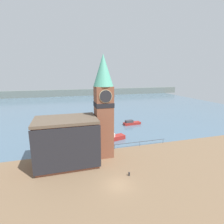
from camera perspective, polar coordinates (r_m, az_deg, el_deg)
ground_plane at (r=29.89m, az=1.96°, el=-22.69°), size 160.00×160.00×0.00m
water at (r=98.12m, az=-11.38°, el=2.25°), size 160.00×120.00×0.00m
far_shoreline at (r=137.30m, az=-12.89°, el=6.15°), size 180.00×3.00×5.00m
pier_railing at (r=43.21m, az=9.06°, el=-9.70°), size 13.40×0.08×1.09m
clock_tower at (r=35.20m, az=-2.74°, el=2.52°), size 3.93×3.93×20.89m
pier_building at (r=34.67m, az=-14.51°, el=-9.34°), size 11.54×7.72×9.05m
boat_near at (r=46.07m, az=-0.02°, el=-8.38°), size 6.98×3.80×2.02m
boat_far at (r=60.12m, az=6.31°, el=-3.55°), size 6.09×2.39×1.63m
mooring_bollard_near at (r=31.94m, az=5.61°, el=-19.40°), size 0.28×0.28×0.68m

